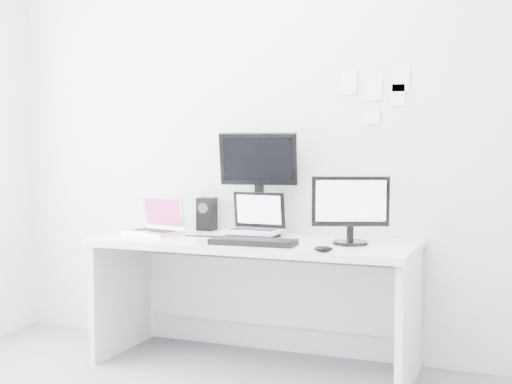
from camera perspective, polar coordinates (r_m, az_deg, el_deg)
back_wall at (r=4.25m, az=1.56°, el=5.04°), size 3.60×0.00×3.60m
desk at (r=4.03m, az=-0.16°, el=-9.02°), size 1.80×0.70×0.73m
macbook at (r=4.23m, az=-8.35°, el=-1.77°), size 0.37×0.31×0.24m
speaker at (r=4.39m, az=-4.01°, el=-1.78°), size 0.13×0.13×0.20m
dell_laptop at (r=4.03m, az=-0.30°, el=-1.84°), size 0.32×0.25×0.26m
rear_monitor at (r=4.16m, az=0.23°, el=0.79°), size 0.48×0.26×0.62m
samsung_monitor at (r=3.79m, az=7.66°, el=-1.39°), size 0.45×0.32×0.38m
keyboard at (r=3.76m, az=-0.23°, el=-4.05°), size 0.47×0.19×0.03m
mouse at (r=3.53m, az=5.47°, el=-4.61°), size 0.11×0.09×0.03m
wall_note_0 at (r=4.13m, az=7.50°, el=8.79°), size 0.10×0.00×0.14m
wall_note_1 at (r=4.10m, az=9.55°, el=8.25°), size 0.09×0.00×0.13m
wall_note_2 at (r=4.07m, az=11.65°, el=8.95°), size 0.10×0.00×0.14m
wall_note_3 at (r=4.09m, az=9.25°, el=6.01°), size 0.11×0.00×0.08m
wall_note_4 at (r=4.07m, az=11.38°, el=7.70°), size 0.08×0.00×0.12m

